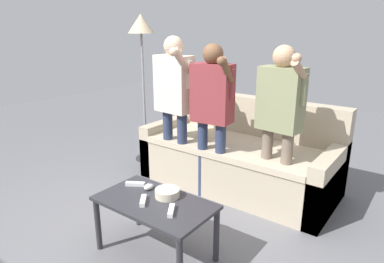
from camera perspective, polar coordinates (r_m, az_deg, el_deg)
ground_plane at (r=2.84m, az=-6.63°, el=-18.69°), size 12.00×12.00×0.00m
couch at (r=3.71m, az=8.01°, el=-4.26°), size 2.03×0.92×0.92m
coffee_table at (r=2.55m, az=-6.27°, el=-12.85°), size 0.87×0.49×0.45m
snack_bowl at (r=2.56m, az=-4.18°, el=-10.27°), size 0.18×0.18×0.06m
game_remote_nunchuk at (r=2.68m, az=-7.30°, el=-9.18°), size 0.06×0.09×0.05m
floor_lamp at (r=4.21m, az=-8.50°, el=15.46°), size 0.32×0.32×1.81m
player_left at (r=3.46m, az=-3.02°, el=6.08°), size 0.46×0.38×1.58m
player_center at (r=3.19m, az=3.38°, el=4.44°), size 0.47×0.34×1.52m
player_right at (r=3.03m, az=14.53°, el=3.22°), size 0.45×0.34×1.52m
game_remote_wand_near at (r=2.51m, az=-8.22°, el=-11.42°), size 0.12×0.14×0.03m
game_remote_wand_far at (r=2.37m, az=-3.51°, el=-13.12°), size 0.11×0.14×0.03m
game_remote_wand_spare at (r=2.76m, az=-9.53°, el=-8.69°), size 0.15×0.11×0.03m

